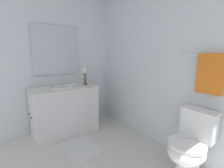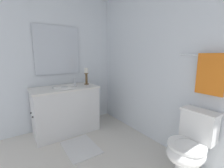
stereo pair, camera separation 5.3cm
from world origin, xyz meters
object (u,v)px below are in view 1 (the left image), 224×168
(mirror, at_px, (56,50))
(candle_holder_tall, at_px, (85,76))
(sink_basin, at_px, (64,90))
(toilet, at_px, (190,145))
(vanity_cabinet, at_px, (65,110))
(towel_bar, at_px, (213,55))
(bath_mat, at_px, (81,148))
(towel_near_vanity, at_px, (210,74))

(mirror, xyz_separation_m, candle_holder_tall, (0.25, 0.43, -0.46))
(sink_basin, distance_m, mirror, 0.72)
(candle_holder_tall, bearing_deg, sink_basin, -86.35)
(mirror, relative_size, toilet, 1.13)
(mirror, xyz_separation_m, toilet, (2.08, 0.80, -1.07))
(vanity_cabinet, xyz_separation_m, candle_holder_tall, (-0.03, 0.43, 0.57))
(toilet, height_order, towel_bar, towel_bar)
(sink_basin, bearing_deg, bath_mat, -0.09)
(towel_bar, height_order, towel_near_vanity, towel_near_vanity)
(vanity_cabinet, bearing_deg, mirror, 179.99)
(toilet, distance_m, towel_bar, 1.01)
(towel_near_vanity, xyz_separation_m, bath_mat, (-1.21, -1.01, -1.15))
(towel_near_vanity, relative_size, bath_mat, 0.74)
(mirror, relative_size, bath_mat, 1.42)
(vanity_cabinet, relative_size, bath_mat, 1.82)
(vanity_cabinet, xyz_separation_m, towel_bar, (1.84, 1.02, 0.95))
(sink_basin, xyz_separation_m, towel_near_vanity, (1.84, 1.00, 0.38))
(vanity_cabinet, bearing_deg, candle_holder_tall, 93.64)
(toilet, relative_size, towel_near_vanity, 1.69)
(towel_bar, distance_m, towel_near_vanity, 0.20)
(candle_holder_tall, height_order, toilet, candle_holder_tall)
(vanity_cabinet, relative_size, toilet, 1.45)
(toilet, bearing_deg, towel_near_vanity, 79.85)
(towel_bar, bearing_deg, mirror, -154.19)
(mirror, distance_m, toilet, 2.47)
(mirror, relative_size, towel_bar, 1.17)
(mirror, xyz_separation_m, bath_mat, (0.91, -0.00, -1.43))
(towel_near_vanity, bearing_deg, bath_mat, -140.29)
(bath_mat, bearing_deg, towel_near_vanity, 39.71)
(vanity_cabinet, xyz_separation_m, sink_basin, (0.00, 0.00, 0.37))
(candle_holder_tall, relative_size, towel_near_vanity, 0.69)
(sink_basin, bearing_deg, toilet, 23.98)
(sink_basin, bearing_deg, candle_holder_tall, 93.65)
(vanity_cabinet, height_order, towel_bar, towel_bar)
(bath_mat, bearing_deg, vanity_cabinet, -180.00)
(towel_near_vanity, distance_m, bath_mat, 1.95)
(mirror, distance_m, candle_holder_tall, 0.68)
(mirror, bearing_deg, towel_near_vanity, 25.42)
(sink_basin, height_order, towel_near_vanity, towel_near_vanity)
(vanity_cabinet, distance_m, toilet, 1.97)
(mirror, xyz_separation_m, towel_bar, (2.12, 1.02, -0.08))
(toilet, xyz_separation_m, towel_near_vanity, (0.04, 0.20, 0.79))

